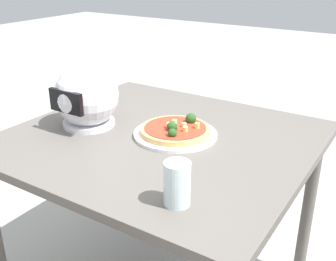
{
  "coord_description": "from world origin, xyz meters",
  "views": [
    {
      "loc": [
        -0.74,
        1.11,
        1.32
      ],
      "look_at": [
        -0.02,
        -0.01,
        0.75
      ],
      "focal_mm": 43.64,
      "sensor_mm": 36.0,
      "label": 1
    }
  ],
  "objects": [
    {
      "name": "motorcycle_helmet",
      "position": [
        0.28,
        0.07,
        0.84
      ],
      "size": [
        0.24,
        0.24,
        0.24
      ],
      "color": "silver",
      "rests_on": "dining_table"
    },
    {
      "name": "drinking_glass",
      "position": [
        -0.28,
        0.34,
        0.79
      ],
      "size": [
        0.07,
        0.07,
        0.12
      ],
      "primitive_type": "cylinder",
      "color": "silver",
      "rests_on": "dining_table"
    },
    {
      "name": "pizza_plate",
      "position": [
        -0.04,
        -0.03,
        0.74
      ],
      "size": [
        0.3,
        0.3,
        0.01
      ],
      "primitive_type": "cylinder",
      "color": "white",
      "rests_on": "dining_table"
    },
    {
      "name": "dining_table",
      "position": [
        0.0,
        0.0,
        0.65
      ],
      "size": [
        1.03,
        0.96,
        0.73
      ],
      "color": "#5B5651",
      "rests_on": "ground"
    },
    {
      "name": "pizza",
      "position": [
        -0.05,
        -0.03,
        0.76
      ],
      "size": [
        0.25,
        0.25,
        0.05
      ],
      "color": "tan",
      "rests_on": "pizza_plate"
    }
  ]
}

